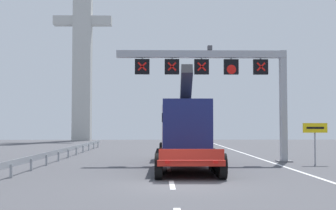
# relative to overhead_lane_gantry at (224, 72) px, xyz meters

# --- Properties ---
(ground) EXTENTS (112.00, 112.00, 0.00)m
(ground) POSITION_rel_overhead_lane_gantry_xyz_m (-3.35, -10.93, -5.65)
(ground) COLOR #4C4C51
(lane_markings) EXTENTS (0.20, 63.76, 0.01)m
(lane_markings) POSITION_rel_overhead_lane_gantry_xyz_m (-3.57, 13.66, -5.64)
(lane_markings) COLOR silver
(lane_markings) RESTS_ON ground
(edge_line_right) EXTENTS (0.20, 63.00, 0.01)m
(edge_line_right) POSITION_rel_overhead_lane_gantry_xyz_m (2.85, 1.07, -5.64)
(edge_line_right) COLOR silver
(edge_line_right) RESTS_ON ground
(overhead_lane_gantry) EXTENTS (10.97, 0.90, 7.32)m
(overhead_lane_gantry) POSITION_rel_overhead_lane_gantry_xyz_m (0.00, 0.00, 0.00)
(overhead_lane_gantry) COLOR #9EA0A5
(overhead_lane_gantry) RESTS_ON ground
(heavy_haul_truck_red) EXTENTS (3.14, 14.09, 5.30)m
(heavy_haul_truck_red) POSITION_rel_overhead_lane_gantry_xyz_m (-2.64, -1.67, -3.66)
(heavy_haul_truck_red) COLOR red
(heavy_haul_truck_red) RESTS_ON ground
(exit_sign_yellow) EXTENTS (1.44, 0.15, 2.42)m
(exit_sign_yellow) POSITION_rel_overhead_lane_gantry_xyz_m (5.05, -1.99, -3.81)
(exit_sign_yellow) COLOR #9EA0A5
(exit_sign_yellow) RESTS_ON ground
(guardrail_left) EXTENTS (0.13, 33.24, 0.76)m
(guardrail_left) POSITION_rel_overhead_lane_gantry_xyz_m (-10.54, 3.69, -5.09)
(guardrail_left) COLOR #999EA3
(guardrail_left) RESTS_ON ground
(bridge_pylon_distant) EXTENTS (9.00, 2.00, 30.05)m
(bridge_pylon_distant) POSITION_rel_overhead_lane_gantry_xyz_m (-16.12, 41.32, 9.76)
(bridge_pylon_distant) COLOR #B7B7B2
(bridge_pylon_distant) RESTS_ON ground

